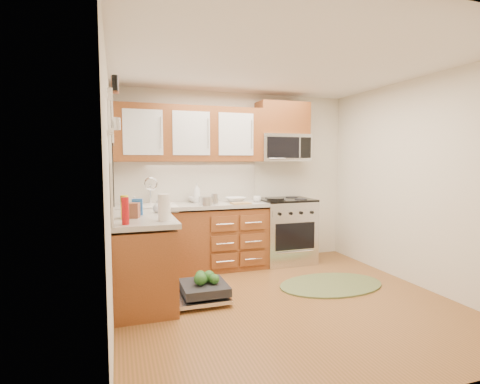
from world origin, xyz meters
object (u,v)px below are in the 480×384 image
object	(u,v)px
range	(285,230)
bowl_a	(236,200)
cup	(257,199)
dishwasher	(200,292)
stock_pot	(206,201)
microwave	(283,148)
upper_cabinets	(189,134)
paper_towel_roll	(164,207)
skillet	(275,199)
cutting_board	(241,203)
bowl_b	(198,199)
sink	(153,215)
rug	(331,285)

from	to	relation	value
range	bowl_a	distance (m)	0.91
bowl_a	cup	xyz separation A→B (m)	(0.29, -0.10, 0.01)
dishwasher	stock_pot	distance (m)	1.31
microwave	upper_cabinets	bearing A→B (deg)	178.98
microwave	paper_towel_roll	size ratio (longest dim) A/B	2.87
range	paper_towel_roll	world-z (taller)	paper_towel_roll
cup	range	bearing A→B (deg)	8.27
microwave	paper_towel_roll	xyz separation A→B (m)	(-1.93, -1.42, -0.64)
skillet	cutting_board	bearing A→B (deg)	175.35
bowl_a	cup	bearing A→B (deg)	-18.99
range	stock_pot	distance (m)	1.37
dishwasher	bowl_b	distance (m)	1.58
upper_cabinets	skillet	world-z (taller)	upper_cabinets
dishwasher	range	bearing A→B (deg)	36.27
range	microwave	world-z (taller)	microwave
range	bowl_a	xyz separation A→B (m)	(-0.77, 0.03, 0.48)
cutting_board	cup	xyz separation A→B (m)	(0.29, 0.14, 0.03)
skillet	bowl_b	distance (m)	1.09
bowl_a	cup	world-z (taller)	cup
sink	skillet	bearing A→B (deg)	-8.28
rug	bowl_b	world-z (taller)	bowl_b
dishwasher	paper_towel_roll	size ratio (longest dim) A/B	2.64
dishwasher	cup	world-z (taller)	cup
range	dishwasher	bearing A→B (deg)	-143.73
microwave	stock_pot	size ratio (longest dim) A/B	3.90
paper_towel_roll	bowl_a	world-z (taller)	paper_towel_roll
rug	cup	distance (m)	1.54
dishwasher	skillet	distance (m)	1.77
upper_cabinets	range	bearing A→B (deg)	-5.89
microwave	bowl_b	size ratio (longest dim) A/B	3.01
range	bowl_b	size ratio (longest dim) A/B	3.76
range	rug	size ratio (longest dim) A/B	0.73
sink	bowl_b	xyz separation A→B (m)	(0.65, 0.18, 0.16)
sink	bowl_b	size ratio (longest dim) A/B	2.45
skillet	rug	bearing A→B (deg)	-68.39
paper_towel_roll	cup	distance (m)	1.90
skillet	cup	size ratio (longest dim) A/B	2.24
microwave	skillet	bearing A→B (deg)	-127.12
dishwasher	skillet	xyz separation A→B (m)	(1.26, 0.88, 0.87)
bowl_b	stock_pot	bearing A→B (deg)	-85.18
cup	skillet	bearing A→B (deg)	-42.02
sink	dishwasher	bearing A→B (deg)	-70.80
skillet	bowl_a	xyz separation A→B (m)	(-0.49, 0.28, -0.01)
rug	bowl_a	world-z (taller)	bowl_a
dishwasher	cutting_board	bearing A→B (deg)	50.16
dishwasher	bowl_b	xyz separation A→B (m)	(0.26, 1.30, 0.86)
cutting_board	rug	bearing A→B (deg)	-47.82
stock_pot	bowl_a	world-z (taller)	stock_pot
dishwasher	cutting_board	world-z (taller)	cutting_board
sink	skillet	size ratio (longest dim) A/B	2.52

